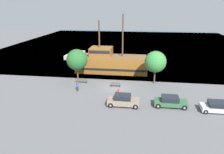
{
  "coord_description": "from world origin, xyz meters",
  "views": [
    {
      "loc": [
        3.96,
        -33.41,
        13.07
      ],
      "look_at": [
        -1.04,
        2.0,
        1.2
      ],
      "focal_mm": 35.0,
      "sensor_mm": 36.0,
      "label": 1
    }
  ],
  "objects": [
    {
      "name": "water_surface",
      "position": [
        0.0,
        44.0,
        0.0
      ],
      "size": [
        80.0,
        80.0,
        0.0
      ],
      "primitive_type": "plane",
      "color": "#33566B",
      "rests_on": "ground"
    },
    {
      "name": "pirate_ship",
      "position": [
        -2.14,
        9.05,
        1.93
      ],
      "size": [
        15.62,
        4.78,
        11.43
      ],
      "color": "brown",
      "rests_on": "water_surface"
    },
    {
      "name": "fire_hydrant",
      "position": [
        0.55,
        -2.34,
        0.41
      ],
      "size": [
        0.42,
        0.25,
        0.76
      ],
      "color": "red",
      "rests_on": "ground_plane"
    },
    {
      "name": "parked_car_curb_rear",
      "position": [
        7.99,
        -5.83,
        0.73
      ],
      "size": [
        4.34,
        2.02,
        1.46
      ],
      "color": "#2D5B38",
      "rests_on": "ground_plane"
    },
    {
      "name": "tree_row_east",
      "position": [
        -7.43,
        2.91,
        3.82
      ],
      "size": [
        3.73,
        3.73,
        5.69
      ],
      "color": "brown",
      "rests_on": "ground_plane"
    },
    {
      "name": "bench_promenade_east",
      "position": [
        -0.23,
        0.55,
        0.43
      ],
      "size": [
        1.59,
        0.45,
        0.85
      ],
      "color": "#4C4742",
      "rests_on": "ground_plane"
    },
    {
      "name": "tree_row_mideast",
      "position": [
        6.24,
        3.08,
        3.89
      ],
      "size": [
        3.65,
        3.65,
        5.72
      ],
      "color": "brown",
      "rests_on": "ground_plane"
    },
    {
      "name": "parked_car_curb_mid",
      "position": [
        13.91,
        -6.55,
        0.68
      ],
      "size": [
        4.4,
        2.02,
        1.39
      ],
      "color": "#B7BCC6",
      "rests_on": "ground_plane"
    },
    {
      "name": "moored_boat_dockside",
      "position": [
        -11.47,
        18.41,
        0.78
      ],
      "size": [
        7.95,
        2.33,
        2.11
      ],
      "color": "#B7B2A8",
      "rests_on": "water_surface"
    },
    {
      "name": "parked_car_curb_front",
      "position": [
        1.71,
        -6.48,
        0.79
      ],
      "size": [
        4.29,
        1.97,
        1.6
      ],
      "color": "#7F705B",
      "rests_on": "ground_plane"
    },
    {
      "name": "pedestrian_walking_near",
      "position": [
        -5.96,
        -2.2,
        0.79
      ],
      "size": [
        0.32,
        0.32,
        1.57
      ],
      "color": "#232838",
      "rests_on": "ground_plane"
    },
    {
      "name": "bench_promenade_west",
      "position": [
        -6.37,
        1.54,
        0.44
      ],
      "size": [
        1.85,
        0.45,
        0.85
      ],
      "color": "#4C4742",
      "rests_on": "ground_plane"
    },
    {
      "name": "ground_plane",
      "position": [
        0.0,
        0.0,
        0.0
      ],
      "size": [
        160.0,
        160.0,
        0.0
      ],
      "primitive_type": "plane",
      "color": "#5B5B5E"
    }
  ]
}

